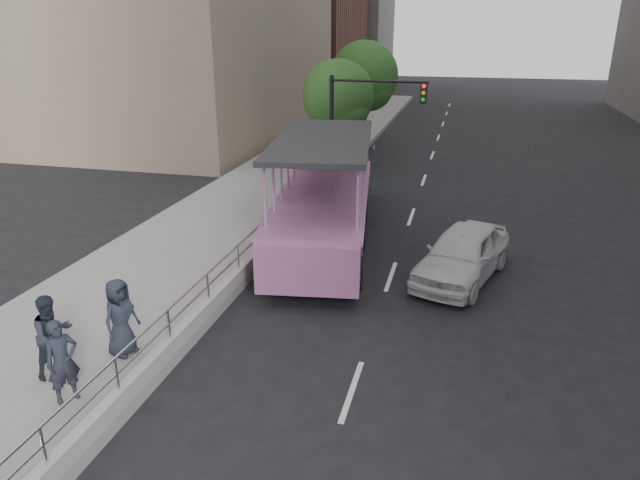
{
  "coord_description": "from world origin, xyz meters",
  "views": [
    {
      "loc": [
        2.85,
        -11.88,
        7.11
      ],
      "look_at": [
        -0.88,
        2.64,
        1.5
      ],
      "focal_mm": 32.0,
      "sensor_mm": 36.0,
      "label": 1
    }
  ],
  "objects_px": {
    "traffic_signal": "(359,117)",
    "pedestrian_mid": "(53,336)",
    "car": "(463,254)",
    "parking_sign": "(309,171)",
    "street_tree_near": "(340,99)",
    "street_tree_far": "(366,79)",
    "pedestrian_near": "(62,361)",
    "duck_boat": "(327,197)",
    "pedestrian_far": "(120,317)"
  },
  "relations": [
    {
      "from": "parking_sign",
      "to": "street_tree_far",
      "type": "height_order",
      "value": "street_tree_far"
    },
    {
      "from": "car",
      "to": "pedestrian_mid",
      "type": "relative_size",
      "value": 2.6
    },
    {
      "from": "duck_boat",
      "to": "pedestrian_mid",
      "type": "distance_m",
      "value": 10.91
    },
    {
      "from": "pedestrian_far",
      "to": "pedestrian_mid",
      "type": "bearing_deg",
      "value": 152.29
    },
    {
      "from": "duck_boat",
      "to": "street_tree_near",
      "type": "distance_m",
      "value": 9.29
    },
    {
      "from": "car",
      "to": "traffic_signal",
      "type": "xyz_separation_m",
      "value": [
        -4.75,
        8.11,
        2.71
      ]
    },
    {
      "from": "parking_sign",
      "to": "street_tree_near",
      "type": "relative_size",
      "value": 0.52
    },
    {
      "from": "pedestrian_near",
      "to": "parking_sign",
      "type": "bearing_deg",
      "value": 25.37
    },
    {
      "from": "traffic_signal",
      "to": "car",
      "type": "bearing_deg",
      "value": -59.61
    },
    {
      "from": "parking_sign",
      "to": "traffic_signal",
      "type": "xyz_separation_m",
      "value": [
        1.28,
        3.34,
        1.66
      ]
    },
    {
      "from": "pedestrian_mid",
      "to": "street_tree_near",
      "type": "xyz_separation_m",
      "value": [
        1.7,
        19.26,
        2.63
      ]
    },
    {
      "from": "pedestrian_mid",
      "to": "pedestrian_far",
      "type": "xyz_separation_m",
      "value": [
        0.9,
        1.04,
        -0.0
      ]
    },
    {
      "from": "pedestrian_far",
      "to": "traffic_signal",
      "type": "bearing_deg",
      "value": 3.89
    },
    {
      "from": "pedestrian_near",
      "to": "parking_sign",
      "type": "xyz_separation_m",
      "value": [
        1.23,
        13.23,
        0.68
      ]
    },
    {
      "from": "pedestrian_far",
      "to": "street_tree_near",
      "type": "distance_m",
      "value": 18.43
    },
    {
      "from": "pedestrian_near",
      "to": "traffic_signal",
      "type": "bearing_deg",
      "value": 22.09
    },
    {
      "from": "pedestrian_near",
      "to": "pedestrian_mid",
      "type": "distance_m",
      "value": 1.08
    },
    {
      "from": "car",
      "to": "pedestrian_far",
      "type": "distance_m",
      "value": 9.8
    },
    {
      "from": "car",
      "to": "parking_sign",
      "type": "bearing_deg",
      "value": 159.26
    },
    {
      "from": "parking_sign",
      "to": "pedestrian_near",
      "type": "bearing_deg",
      "value": -95.33
    },
    {
      "from": "car",
      "to": "parking_sign",
      "type": "relative_size",
      "value": 1.57
    },
    {
      "from": "pedestrian_near",
      "to": "street_tree_near",
      "type": "height_order",
      "value": "street_tree_near"
    },
    {
      "from": "pedestrian_mid",
      "to": "pedestrian_far",
      "type": "relative_size",
      "value": 1.0
    },
    {
      "from": "duck_boat",
      "to": "traffic_signal",
      "type": "height_order",
      "value": "traffic_signal"
    },
    {
      "from": "pedestrian_near",
      "to": "street_tree_far",
      "type": "distance_m",
      "value": 26.21
    },
    {
      "from": "traffic_signal",
      "to": "pedestrian_mid",
      "type": "bearing_deg",
      "value": -101.75
    },
    {
      "from": "street_tree_far",
      "to": "parking_sign",
      "type": "bearing_deg",
      "value": -89.45
    },
    {
      "from": "car",
      "to": "traffic_signal",
      "type": "height_order",
      "value": "traffic_signal"
    },
    {
      "from": "parking_sign",
      "to": "traffic_signal",
      "type": "bearing_deg",
      "value": 69.09
    },
    {
      "from": "pedestrian_far",
      "to": "street_tree_far",
      "type": "distance_m",
      "value": 24.44
    },
    {
      "from": "pedestrian_far",
      "to": "street_tree_near",
      "type": "bearing_deg",
      "value": 10.59
    },
    {
      "from": "pedestrian_far",
      "to": "parking_sign",
      "type": "bearing_deg",
      "value": 7.5
    },
    {
      "from": "car",
      "to": "street_tree_near",
      "type": "distance_m",
      "value": 13.51
    },
    {
      "from": "duck_boat",
      "to": "pedestrian_near",
      "type": "height_order",
      "value": "duck_boat"
    },
    {
      "from": "pedestrian_near",
      "to": "traffic_signal",
      "type": "relative_size",
      "value": 0.33
    },
    {
      "from": "pedestrian_far",
      "to": "traffic_signal",
      "type": "distance_m",
      "value": 15.16
    },
    {
      "from": "parking_sign",
      "to": "street_tree_near",
      "type": "xyz_separation_m",
      "value": [
        -0.32,
        6.77,
        1.99
      ]
    },
    {
      "from": "street_tree_near",
      "to": "duck_boat",
      "type": "bearing_deg",
      "value": -80.13
    },
    {
      "from": "duck_boat",
      "to": "pedestrian_mid",
      "type": "height_order",
      "value": "duck_boat"
    },
    {
      "from": "pedestrian_near",
      "to": "street_tree_far",
      "type": "height_order",
      "value": "street_tree_far"
    },
    {
      "from": "duck_boat",
      "to": "street_tree_near",
      "type": "bearing_deg",
      "value": 99.87
    },
    {
      "from": "pedestrian_mid",
      "to": "street_tree_near",
      "type": "bearing_deg",
      "value": 12.98
    },
    {
      "from": "street_tree_near",
      "to": "pedestrian_far",
      "type": "bearing_deg",
      "value": -92.52
    },
    {
      "from": "pedestrian_mid",
      "to": "parking_sign",
      "type": "bearing_deg",
      "value": 8.84
    },
    {
      "from": "car",
      "to": "street_tree_far",
      "type": "relative_size",
      "value": 0.72
    },
    {
      "from": "pedestrian_near",
      "to": "traffic_signal",
      "type": "xyz_separation_m",
      "value": [
        2.51,
        16.56,
        2.34
      ]
    },
    {
      "from": "street_tree_far",
      "to": "duck_boat",
      "type": "bearing_deg",
      "value": -84.85
    },
    {
      "from": "car",
      "to": "street_tree_near",
      "type": "bearing_deg",
      "value": 136.44
    },
    {
      "from": "pedestrian_near",
      "to": "pedestrian_far",
      "type": "relative_size",
      "value": 0.96
    },
    {
      "from": "pedestrian_near",
      "to": "pedestrian_far",
      "type": "distance_m",
      "value": 1.78
    }
  ]
}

